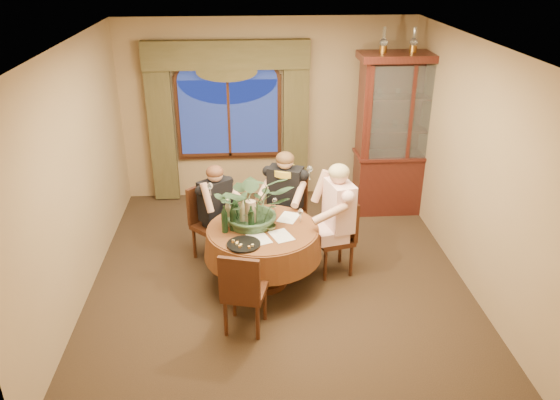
{
  "coord_description": "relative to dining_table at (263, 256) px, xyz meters",
  "views": [
    {
      "loc": [
        -0.37,
        -5.75,
        3.71
      ],
      "look_at": [
        0.01,
        -0.16,
        1.1
      ],
      "focal_mm": 35.0,
      "sensor_mm": 36.0,
      "label": 1
    }
  ],
  "objects": [
    {
      "name": "dining_table",
      "position": [
        0.0,
        0.0,
        0.0
      ],
      "size": [
        1.62,
        1.62,
        0.75
      ],
      "primitive_type": "cylinder",
      "rotation": [
        0.0,
        0.0,
        -0.19
      ],
      "color": "maroon",
      "rests_on": "floor"
    },
    {
      "name": "wine_bottle_2",
      "position": [
        -0.34,
        -0.03,
        0.54
      ],
      "size": [
        0.07,
        0.07,
        0.33
      ],
      "primitive_type": "cylinder",
      "color": "black",
      "rests_on": "dining_table"
    },
    {
      "name": "wine_glass_person_scarf",
      "position": [
        0.17,
        0.43,
        0.46
      ],
      "size": [
        0.07,
        0.07,
        0.18
      ],
      "primitive_type": null,
      "color": "silver",
      "rests_on": "dining_table"
    },
    {
      "name": "wine_glass_person_pink",
      "position": [
        0.45,
        0.1,
        0.46
      ],
      "size": [
        0.07,
        0.07,
        0.18
      ],
      "primitive_type": null,
      "color": "silver",
      "rests_on": "dining_table"
    },
    {
      "name": "person_scarf",
      "position": [
        0.33,
        0.84,
        0.31
      ],
      "size": [
        0.62,
        0.6,
        1.38
      ],
      "primitive_type": null,
      "rotation": [
        0.0,
        0.0,
        -3.51
      ],
      "color": "black",
      "rests_on": "floor"
    },
    {
      "name": "wine_bottle_4",
      "position": [
        -0.23,
        0.09,
        0.54
      ],
      "size": [
        0.07,
        0.07,
        0.33
      ],
      "primitive_type": "cylinder",
      "color": "tan",
      "rests_on": "dining_table"
    },
    {
      "name": "drapery_left",
      "position": [
        -1.44,
        2.54,
        0.8
      ],
      "size": [
        0.38,
        0.14,
        2.32
      ],
      "primitive_type": "cube",
      "color": "#423C1F",
      "rests_on": "floor"
    },
    {
      "name": "olive_bowl",
      "position": [
        0.07,
        -0.03,
        0.4
      ],
      "size": [
        0.15,
        0.15,
        0.05
      ],
      "primitive_type": "imported",
      "color": "#4B562F",
      "rests_on": "dining_table"
    },
    {
      "name": "floor",
      "position": [
        0.19,
        0.16,
        -0.38
      ],
      "size": [
        5.0,
        5.0,
        0.0
      ],
      "primitive_type": "plane",
      "color": "black",
      "rests_on": "ground"
    },
    {
      "name": "cheese_platter",
      "position": [
        -0.22,
        -0.39,
        0.39
      ],
      "size": [
        0.37,
        0.37,
        0.02
      ],
      "primitive_type": "cylinder",
      "color": "black",
      "rests_on": "dining_table"
    },
    {
      "name": "chair_back_right",
      "position": [
        0.36,
        0.87,
        0.1
      ],
      "size": [
        0.55,
        0.55,
        0.96
      ],
      "primitive_type": "cube",
      "rotation": [
        0.0,
        0.0,
        -3.53
      ],
      "color": "black",
      "rests_on": "floor"
    },
    {
      "name": "arched_transom",
      "position": [
        -0.41,
        2.59,
        1.71
      ],
      "size": [
        1.6,
        0.06,
        0.44
      ],
      "primitive_type": null,
      "color": "navy",
      "rests_on": "wall_back"
    },
    {
      "name": "tasting_paper_1",
      "position": [
        0.32,
        0.24,
        0.38
      ],
      "size": [
        0.31,
        0.36,
        0.0
      ],
      "primitive_type": "cube",
      "rotation": [
        0.0,
        0.0,
        -0.42
      ],
      "color": "white",
      "rests_on": "dining_table"
    },
    {
      "name": "swag_valance",
      "position": [
        -0.41,
        2.51,
        1.9
      ],
      "size": [
        2.45,
        0.16,
        0.42
      ],
      "primitive_type": null,
      "color": "#423C1F",
      "rests_on": "wall_back"
    },
    {
      "name": "drapery_right",
      "position": [
        0.62,
        2.54,
        0.8
      ],
      "size": [
        0.38,
        0.14,
        2.32
      ],
      "primitive_type": "cube",
      "color": "#423C1F",
      "rests_on": "floor"
    },
    {
      "name": "wine_bottle_3",
      "position": [
        -0.31,
        0.18,
        0.54
      ],
      "size": [
        0.07,
        0.07,
        0.33
      ],
      "primitive_type": "cylinder",
      "color": "black",
      "rests_on": "dining_table"
    },
    {
      "name": "stoneware_vase",
      "position": [
        -0.13,
        0.1,
        0.53
      ],
      "size": [
        0.16,
        0.16,
        0.3
      ],
      "primitive_type": null,
      "color": "#A08267",
      "rests_on": "dining_table"
    },
    {
      "name": "wine_bottle_0",
      "position": [
        -0.4,
        0.1,
        0.54
      ],
      "size": [
        0.07,
        0.07,
        0.33
      ],
      "primitive_type": "cylinder",
      "color": "tan",
      "rests_on": "dining_table"
    },
    {
      "name": "person_back",
      "position": [
        -0.57,
        0.68,
        0.26
      ],
      "size": [
        0.62,
        0.62,
        1.28
      ],
      "primitive_type": null,
      "rotation": [
        0.0,
        0.0,
        -2.44
      ],
      "color": "black",
      "rests_on": "floor"
    },
    {
      "name": "centerpiece_plant",
      "position": [
        -0.09,
        0.12,
        0.97
      ],
      "size": [
        0.91,
        1.01,
        0.79
      ],
      "primitive_type": "imported",
      "color": "#335234",
      "rests_on": "dining_table"
    },
    {
      "name": "chair_right",
      "position": [
        0.88,
        0.21,
        0.1
      ],
      "size": [
        0.51,
        0.51,
        0.96
      ],
      "primitive_type": "cube",
      "rotation": [
        0.0,
        0.0,
        -4.48
      ],
      "color": "black",
      "rests_on": "floor"
    },
    {
      "name": "oil_lamp_right",
      "position": [
        2.57,
        1.91,
        2.18
      ],
      "size": [
        0.11,
        0.11,
        0.34
      ],
      "primitive_type": null,
      "color": "#A5722D",
      "rests_on": "china_cabinet"
    },
    {
      "name": "wall_right",
      "position": [
        2.44,
        0.16,
        1.02
      ],
      "size": [
        0.0,
        5.0,
        5.0
      ],
      "primitive_type": "plane",
      "rotation": [
        1.57,
        0.0,
        -1.57
      ],
      "color": "#987C56",
      "rests_on": "ground"
    },
    {
      "name": "wine_glass_person_back",
      "position": [
        -0.3,
        0.35,
        0.46
      ],
      "size": [
        0.07,
        0.07,
        0.18
      ],
      "primitive_type": null,
      "color": "silver",
      "rests_on": "dining_table"
    },
    {
      "name": "chair_back",
      "position": [
        -0.63,
        0.65,
        0.1
      ],
      "size": [
        0.59,
        0.59,
        0.96
      ],
      "primitive_type": "cube",
      "rotation": [
        0.0,
        0.0,
        -2.37
      ],
      "color": "black",
      "rests_on": "floor"
    },
    {
      "name": "window",
      "position": [
        -0.41,
        2.59,
        0.92
      ],
      "size": [
        1.62,
        0.1,
        1.32
      ],
      "primitive_type": null,
      "color": "navy",
      "rests_on": "wall_back"
    },
    {
      "name": "wall_back",
      "position": [
        0.19,
        2.66,
        1.02
      ],
      "size": [
        4.5,
        0.0,
        4.5
      ],
      "primitive_type": "plane",
      "rotation": [
        1.57,
        0.0,
        0.0
      ],
      "color": "#987C56",
      "rests_on": "ground"
    },
    {
      "name": "tasting_paper_0",
      "position": [
        0.2,
        -0.21,
        0.38
      ],
      "size": [
        0.3,
        0.36,
        0.0
      ],
      "primitive_type": "cube",
      "rotation": [
        0.0,
        0.0,
        0.37
      ],
      "color": "white",
      "rests_on": "dining_table"
    },
    {
      "name": "oil_lamp_center",
      "position": [
        2.16,
        1.91,
        2.18
      ],
      "size": [
        0.11,
        0.11,
        0.34
      ],
      "primitive_type": null,
      "color": "#A5722D",
      "rests_on": "china_cabinet"
    },
    {
      "name": "ceiling",
      "position": [
        0.19,
        0.16,
        2.42
      ],
      "size": [
        5.0,
        5.0,
        0.0
      ],
      "primitive_type": "plane",
      "rotation": [
        3.14,
        0.0,
        0.0
      ],
      "color": "white",
      "rests_on": "wall_back"
    },
    {
      "name": "person_pink",
      "position": [
        0.92,
        0.22,
        0.34
      ],
      "size": [
        0.58,
        0.61,
        1.44
      ],
      "primitive_type": null,
      "rotation": [
        0.0,
        0.0,
        -4.48
      ],
      "color": "beige",
      "rests_on": "floor"
    },
    {
      "name": "china_cabinet",
      "position": [
        2.16,
        1.91,
        0.82
      ],
      "size": [
        1.47,
        0.58,
        2.39
      ],
      "primitive_type": "cube",
      "color": "#36120E",
      "rests_on": "floor"
    },
    {
      "name": "tasting_paper_2",
      "position": [
        -0.05,
        -0.26,
        0.38
      ],
      "size": [
        0.3,
        0.36,
        0.0
      ],
      "primitive_type": "cube",
      "rotation": [
        0.0,
        0.0,
        0.37
      ],
      "color": "white",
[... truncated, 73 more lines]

